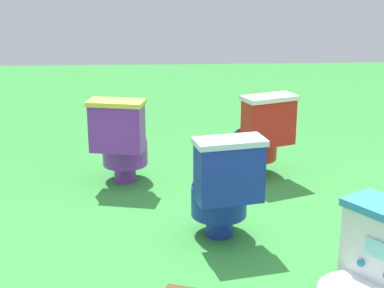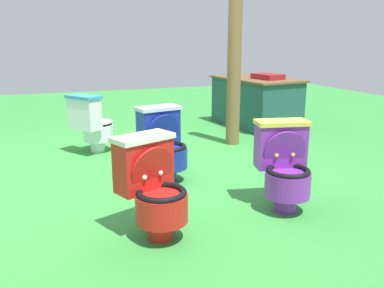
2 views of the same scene
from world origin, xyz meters
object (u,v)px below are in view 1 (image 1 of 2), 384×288
Objects in this scene: toilet_white at (371,286)px; toilet_blue at (224,187)px; toilet_purple at (121,140)px; toilet_red at (261,135)px.

toilet_blue is at bearing -10.63° from toilet_white.
toilet_white and toilet_purple have the same top height.
toilet_blue is 1.23m from toilet_red.
toilet_white is 2.39m from toilet_red.
toilet_blue is at bearing -43.31° from toilet_purple.
toilet_blue is 1.00× the size of toilet_red.
toilet_red is at bearing -31.54° from toilet_white.
toilet_blue is 1.00× the size of toilet_white.
toilet_red is 1.00× the size of toilet_purple.
toilet_white is 1.00× the size of toilet_purple.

